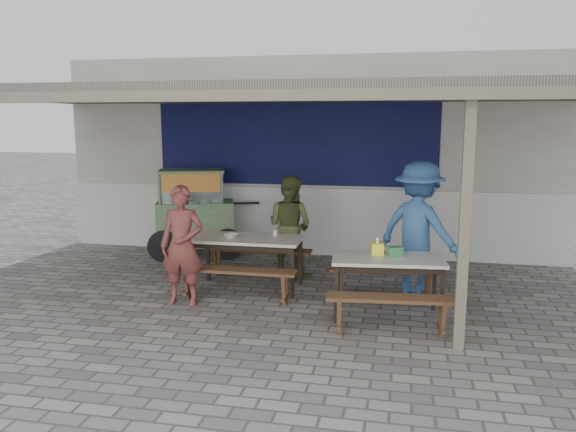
{
  "coord_description": "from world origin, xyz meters",
  "views": [
    {
      "loc": [
        1.72,
        -6.81,
        2.41
      ],
      "look_at": [
        0.12,
        0.9,
        1.04
      ],
      "focal_mm": 35.0,
      "sensor_mm": 36.0,
      "label": 1
    }
  ],
  "objects_px": {
    "vendor_cart": "(194,210)",
    "donation_box": "(395,251)",
    "table_right": "(388,264)",
    "bench_right_wall": "(384,276)",
    "bench_left_street": "(236,277)",
    "bench_left_wall": "(258,255)",
    "patron_right_table": "(419,229)",
    "bench_right_street": "(391,306)",
    "table_left": "(248,243)",
    "patron_street_side": "(182,246)",
    "condiment_jar": "(275,233)",
    "tissue_box": "(377,248)",
    "patron_wall_side": "(290,226)",
    "condiment_bowl": "(231,236)"
  },
  "relations": [
    {
      "from": "bench_right_street",
      "to": "patron_wall_side",
      "type": "bearing_deg",
      "value": 120.57
    },
    {
      "from": "donation_box",
      "to": "bench_right_street",
      "type": "bearing_deg",
      "value": -91.81
    },
    {
      "from": "table_left",
      "to": "vendor_cart",
      "type": "height_order",
      "value": "vendor_cart"
    },
    {
      "from": "vendor_cart",
      "to": "tissue_box",
      "type": "distance_m",
      "value": 4.03
    },
    {
      "from": "table_right",
      "to": "tissue_box",
      "type": "relative_size",
      "value": 9.7
    },
    {
      "from": "patron_street_side",
      "to": "condiment_jar",
      "type": "height_order",
      "value": "patron_street_side"
    },
    {
      "from": "tissue_box",
      "to": "patron_right_table",
      "type": "bearing_deg",
      "value": 57.82
    },
    {
      "from": "bench_right_wall",
      "to": "vendor_cart",
      "type": "height_order",
      "value": "vendor_cart"
    },
    {
      "from": "table_left",
      "to": "bench_right_wall",
      "type": "height_order",
      "value": "table_left"
    },
    {
      "from": "patron_street_side",
      "to": "donation_box",
      "type": "xyz_separation_m",
      "value": [
        2.71,
        0.14,
        0.02
      ]
    },
    {
      "from": "table_left",
      "to": "patron_street_side",
      "type": "bearing_deg",
      "value": -127.87
    },
    {
      "from": "bench_left_street",
      "to": "table_right",
      "type": "distance_m",
      "value": 2.02
    },
    {
      "from": "bench_right_street",
      "to": "tissue_box",
      "type": "bearing_deg",
      "value": 99.28
    },
    {
      "from": "bench_left_wall",
      "to": "patron_wall_side",
      "type": "height_order",
      "value": "patron_wall_side"
    },
    {
      "from": "patron_wall_side",
      "to": "condiment_bowl",
      "type": "bearing_deg",
      "value": 74.84
    },
    {
      "from": "condiment_bowl",
      "to": "condiment_jar",
      "type": "bearing_deg",
      "value": 24.14
    },
    {
      "from": "condiment_bowl",
      "to": "table_right",
      "type": "bearing_deg",
      "value": -18.18
    },
    {
      "from": "bench_left_street",
      "to": "vendor_cart",
      "type": "xyz_separation_m",
      "value": [
        -1.45,
        2.29,
        0.49
      ]
    },
    {
      "from": "tissue_box",
      "to": "condiment_jar",
      "type": "xyz_separation_m",
      "value": [
        -1.5,
        0.85,
        -0.03
      ]
    },
    {
      "from": "bench_left_wall",
      "to": "bench_left_street",
      "type": "bearing_deg",
      "value": -90.0
    },
    {
      "from": "donation_box",
      "to": "patron_wall_side",
      "type": "bearing_deg",
      "value": 137.05
    },
    {
      "from": "bench_right_street",
      "to": "bench_right_wall",
      "type": "relative_size",
      "value": 1.0
    },
    {
      "from": "bench_left_street",
      "to": "condiment_bowl",
      "type": "distance_m",
      "value": 0.74
    },
    {
      "from": "table_right",
      "to": "condiment_bowl",
      "type": "xyz_separation_m",
      "value": [
        -2.22,
        0.73,
        0.1
      ]
    },
    {
      "from": "bench_left_street",
      "to": "table_right",
      "type": "relative_size",
      "value": 1.17
    },
    {
      "from": "donation_box",
      "to": "bench_left_wall",
      "type": "bearing_deg",
      "value": 147.91
    },
    {
      "from": "bench_left_street",
      "to": "donation_box",
      "type": "height_order",
      "value": "donation_box"
    },
    {
      "from": "bench_left_street",
      "to": "condiment_bowl",
      "type": "height_order",
      "value": "condiment_bowl"
    },
    {
      "from": "vendor_cart",
      "to": "patron_street_side",
      "type": "xyz_separation_m",
      "value": [
        0.8,
        -2.52,
        -0.05
      ]
    },
    {
      "from": "bench_left_street",
      "to": "table_right",
      "type": "height_order",
      "value": "table_right"
    },
    {
      "from": "patron_street_side",
      "to": "tissue_box",
      "type": "relative_size",
      "value": 10.87
    },
    {
      "from": "bench_right_wall",
      "to": "patron_right_table",
      "type": "height_order",
      "value": "patron_right_table"
    },
    {
      "from": "table_left",
      "to": "patron_wall_side",
      "type": "bearing_deg",
      "value": 61.03
    },
    {
      "from": "bench_right_street",
      "to": "donation_box",
      "type": "bearing_deg",
      "value": 82.69
    },
    {
      "from": "vendor_cart",
      "to": "donation_box",
      "type": "bearing_deg",
      "value": -53.54
    },
    {
      "from": "condiment_bowl",
      "to": "vendor_cart",
      "type": "bearing_deg",
      "value": 125.02
    },
    {
      "from": "table_right",
      "to": "condiment_jar",
      "type": "height_order",
      "value": "condiment_jar"
    },
    {
      "from": "bench_right_wall",
      "to": "patron_street_side",
      "type": "distance_m",
      "value": 2.7
    },
    {
      "from": "bench_left_wall",
      "to": "patron_wall_side",
      "type": "distance_m",
      "value": 0.66
    },
    {
      "from": "condiment_jar",
      "to": "condiment_bowl",
      "type": "height_order",
      "value": "condiment_jar"
    },
    {
      "from": "bench_left_wall",
      "to": "patron_right_table",
      "type": "distance_m",
      "value": 2.48
    },
    {
      "from": "bench_left_street",
      "to": "patron_wall_side",
      "type": "height_order",
      "value": "patron_wall_side"
    },
    {
      "from": "table_right",
      "to": "bench_right_street",
      "type": "xyz_separation_m",
      "value": [
        0.06,
        -0.6,
        -0.33
      ]
    },
    {
      "from": "table_left",
      "to": "vendor_cart",
      "type": "relative_size",
      "value": 0.85
    },
    {
      "from": "bench_left_street",
      "to": "donation_box",
      "type": "bearing_deg",
      "value": -2.78
    },
    {
      "from": "condiment_jar",
      "to": "tissue_box",
      "type": "bearing_deg",
      "value": -29.66
    },
    {
      "from": "table_right",
      "to": "bench_right_wall",
      "type": "height_order",
      "value": "table_right"
    },
    {
      "from": "table_right",
      "to": "bench_right_street",
      "type": "bearing_deg",
      "value": -90.0
    },
    {
      "from": "patron_wall_side",
      "to": "donation_box",
      "type": "relative_size",
      "value": 8.92
    },
    {
      "from": "bench_right_street",
      "to": "condiment_jar",
      "type": "xyz_separation_m",
      "value": [
        -1.69,
        1.59,
        0.45
      ]
    }
  ]
}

